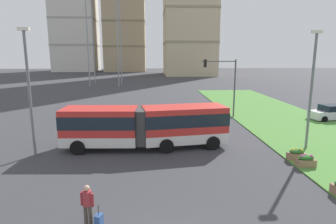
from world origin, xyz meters
TOP-DOWN VIEW (x-y plane):
  - articulated_bus at (-1.03, 12.25)m, footprint 11.99×3.43m
  - car_black_sedan at (-6.04, 19.98)m, footprint 4.59×2.45m
  - car_white_van at (18.10, 20.19)m, footprint 4.60×2.50m
  - pedestrian_crossing at (-3.18, 2.47)m, footprint 0.56×0.36m
  - rolling_suitcase at (-2.73, 2.27)m, footprint 0.34×0.41m
  - flower_planter_2 at (8.66, 7.85)m, footprint 1.10×0.56m
  - flower_planter_3 at (8.66, 8.98)m, footprint 1.10×0.56m
  - traffic_light_far_right at (7.13, 22.00)m, footprint 3.60×0.28m
  - streetlight_left at (-8.50, 11.00)m, footprint 0.70×0.28m
  - streetlight_median at (10.56, 11.31)m, footprint 0.70×0.28m
  - apartment_tower_west at (-30.00, 111.67)m, footprint 16.11×16.51m
  - transmission_pylon at (-10.27, 55.70)m, footprint 9.00×6.24m

SIDE VIEW (x-z plane):
  - rolling_suitcase at x=-2.73m, z-range -0.17..0.80m
  - flower_planter_2 at x=8.66m, z-range 0.06..0.80m
  - flower_planter_3 at x=8.66m, z-range 0.06..0.80m
  - car_black_sedan at x=-6.04m, z-range -0.04..1.54m
  - car_white_van at x=18.10m, z-range -0.04..1.54m
  - pedestrian_crossing at x=-3.18m, z-range 0.13..1.87m
  - articulated_bus at x=-1.03m, z-range 0.15..3.15m
  - traffic_light_far_right at x=7.13m, z-range 1.13..7.31m
  - streetlight_median at x=10.56m, z-range 0.44..8.75m
  - streetlight_left at x=-8.50m, z-range 0.44..8.82m
  - transmission_pylon at x=-10.27m, z-range 1.44..34.01m
  - apartment_tower_west at x=-30.00m, z-range 0.02..48.56m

